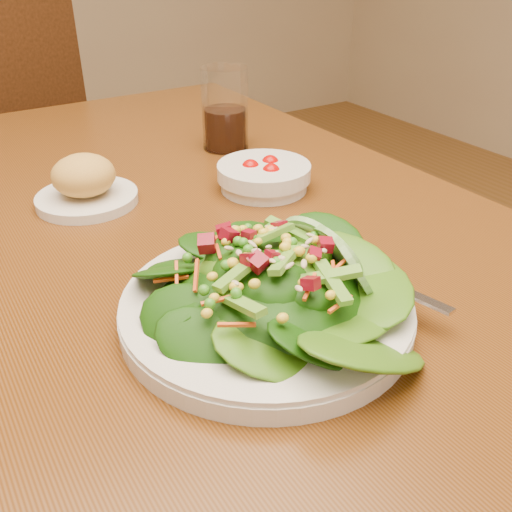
% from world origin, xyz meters
% --- Properties ---
extents(dining_table, '(0.90, 1.40, 0.75)m').
position_xyz_m(dining_table, '(0.00, 0.00, 0.65)').
color(dining_table, '#593316').
rests_on(dining_table, ground_plane).
extents(salad_plate, '(0.31, 0.30, 0.09)m').
position_xyz_m(salad_plate, '(0.01, -0.24, 0.78)').
color(salad_plate, silver).
rests_on(salad_plate, dining_table).
extents(bread_plate, '(0.15, 0.15, 0.08)m').
position_xyz_m(bread_plate, '(-0.07, 0.14, 0.78)').
color(bread_plate, silver).
rests_on(bread_plate, dining_table).
extents(tomato_bowl, '(0.14, 0.14, 0.05)m').
position_xyz_m(tomato_bowl, '(0.18, 0.05, 0.77)').
color(tomato_bowl, silver).
rests_on(tomato_bowl, dining_table).
extents(drinking_glass, '(0.08, 0.08, 0.15)m').
position_xyz_m(drinking_glass, '(0.23, 0.24, 0.81)').
color(drinking_glass, silver).
rests_on(drinking_glass, dining_table).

